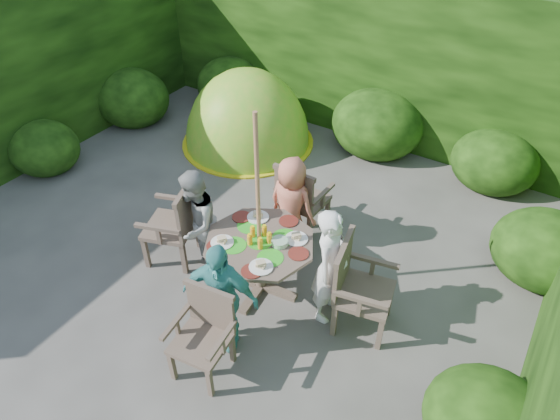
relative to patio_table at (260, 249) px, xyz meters
The scene contains 13 objects.
ground 0.98m from the patio_table, behind, with size 60.00×60.00×0.00m, color #4A4742.
hedge_enclosure 1.78m from the patio_table, 117.99° to the left, with size 9.00×9.00×2.50m.
patio_table is the anchor object (origin of this frame).
parasol_pole 0.51m from the patio_table, 160.50° to the right, with size 0.04×0.04×2.20m, color #9A633D.
garden_chair_right 1.09m from the patio_table, ahead, with size 0.64×0.70×1.01m.
garden_chair_left 1.10m from the patio_table, behind, with size 0.71×0.75×1.01m.
garden_chair_back 1.10m from the patio_table, 97.56° to the left, with size 0.59×0.53×0.96m.
garden_chair_front 1.11m from the patio_table, 83.55° to the right, with size 0.58×0.53×0.88m.
child_right 0.80m from the patio_table, ahead, with size 0.49×0.32×1.35m, color white.
child_left 0.81m from the patio_table, behind, with size 0.63×0.49×1.30m, color #989994.
child_back 0.80m from the patio_table, 96.99° to the left, with size 0.61×0.40×1.24m, color #D57258.
child_front 0.80m from the patio_table, 83.60° to the right, with size 0.75×0.31×1.28m, color teal.
dome_tent 3.25m from the patio_table, 128.29° to the left, with size 2.23×2.23×2.43m.
Camera 1 is at (3.04, -3.28, 4.20)m, focal length 32.00 mm.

